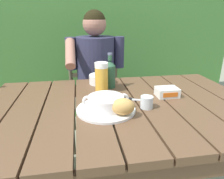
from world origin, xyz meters
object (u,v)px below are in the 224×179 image
Objects in this scene: chair_near_diner at (95,93)px; person_eating at (96,74)px; beer_glass at (102,78)px; water_glass_small at (147,102)px; bread_roll at (123,107)px; butter_tub at (167,92)px; diner_bowl at (101,79)px; serving_plate at (106,109)px; soup_bowl at (106,102)px; beer_bottle at (110,73)px; table_knife at (131,99)px.

person_eating is at bearing -90.80° from chair_near_diner.
beer_glass is 0.33m from water_glass_small.
person_eating reaches higher than chair_near_diner.
person_eating is 0.86m from bread_roll.
butter_tub is 0.46m from diner_bowl.
beer_glass is at bearing 126.82° from water_glass_small.
serving_plate is at bearing 178.95° from water_glass_small.
soup_bowl is 1.02× the size of beer_bottle.
diner_bowl is at bearing 112.56° from table_knife.
serving_plate is 0.39m from butter_tub.
person_eating is 0.78m from soup_bowl.
table_knife is (-0.22, -0.02, -0.02)m from butter_tub.
person_eating is 19.65× the size of water_glass_small.
beer_bottle is 0.37m from water_glass_small.
beer_bottle is 1.81× the size of butter_tub.
serving_plate is at bearing -91.47° from person_eating.
beer_glass reaches higher than table_knife.
soup_bowl is 3.56× the size of water_glass_small.
soup_bowl reaches higher than table_knife.
person_eating reaches higher than diner_bowl.
bread_roll is 0.16m from water_glass_small.
beer_glass is 0.10m from beer_bottle.
chair_near_diner is at bearing 89.20° from person_eating.
beer_bottle reaches higher than diner_bowl.
soup_bowl reaches higher than diner_bowl.
chair_near_diner is at bearing 88.67° from serving_plate.
bread_roll is at bearing -90.76° from beer_bottle.
water_glass_small is 0.21m from butter_tub.
table_knife is at bearing -45.79° from beer_glass.
water_glass_small is at bearing -76.65° from person_eating.
beer_glass is 1.29× the size of table_knife.
chair_near_diner reaches higher than serving_plate.
chair_near_diner is 0.32m from person_eating.
soup_bowl is at bearing -93.04° from diner_bowl.
table_knife is at bearing 64.57° from bread_roll.
water_glass_small is 0.40× the size of diner_bowl.
butter_tub is at bearing 34.29° from bread_roll.
soup_bowl is at bearing -91.47° from person_eating.
beer_bottle reaches higher than bread_roll.
diner_bowl is at bearing 95.06° from bread_roll.
water_glass_small is 0.12m from table_knife.
chair_near_diner is 6.30× the size of diner_bowl.
person_eating is at bearing 96.86° from beer_bottle.
water_glass_small is at bearing -67.08° from diner_bowl.
water_glass_small is at bearing -66.04° from table_knife.
table_knife is (0.13, -0.87, 0.29)m from chair_near_diner.
serving_plate is 0.11m from bread_roll.
diner_bowl is (0.01, 0.17, -0.06)m from beer_glass.
chair_near_diner is at bearing 94.47° from beer_bottle.
beer_bottle is 1.41× the size of diner_bowl.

